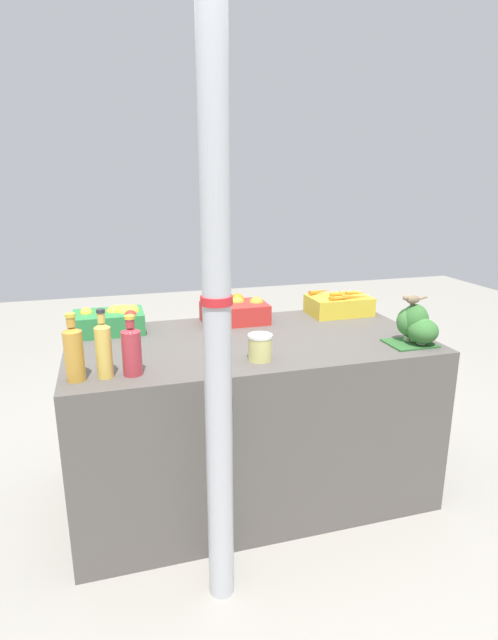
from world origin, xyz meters
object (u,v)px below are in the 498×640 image
at_px(broccoli_pile, 416,326).
at_px(juice_bottle_amber, 74,352).
at_px(apple_crate, 113,319).
at_px(juice_bottle_ruby, 132,350).
at_px(pickle_jar, 260,347).
at_px(juice_bottle_golden, 104,349).
at_px(carrot_crate, 339,305).
at_px(support_pole, 217,330).
at_px(orange_crate, 233,310).
at_px(sparrow_bird, 412,299).

relative_size(broccoli_pile, juice_bottle_amber, 0.81).
relative_size(apple_crate, juice_bottle_ruby, 1.41).
bearing_deg(pickle_jar, juice_bottle_golden, -178.49).
distance_m(apple_crate, pickle_jar, 0.87).
bearing_deg(juice_bottle_ruby, juice_bottle_golden, -180.00).
xyz_separation_m(carrot_crate, broccoli_pile, (0.11, -0.61, 0.03)).
xyz_separation_m(support_pole, carrot_crate, (0.95, 0.97, -0.21)).
distance_m(broccoli_pile, juice_bottle_golden, 1.45).
height_order(apple_crate, broccoli_pile, broccoli_pile).
xyz_separation_m(orange_crate, pickle_jar, (-0.04, -0.63, -0.01)).
relative_size(apple_crate, sparrow_bird, 2.61).
distance_m(support_pole, juice_bottle_golden, 0.53).
relative_size(carrot_crate, juice_bottle_ruby, 1.41).
bearing_deg(broccoli_pile, juice_bottle_ruby, -179.08).
height_order(juice_bottle_golden, sparrow_bird, juice_bottle_golden).
height_order(broccoli_pile, sparrow_bird, sparrow_bird).
xyz_separation_m(broccoli_pile, juice_bottle_ruby, (-1.34, -0.02, 0.02)).
relative_size(support_pole, orange_crate, 6.25).
relative_size(support_pole, broccoli_pile, 9.94).
height_order(orange_crate, juice_bottle_golden, juice_bottle_golden).
height_order(orange_crate, pickle_jar, orange_crate).
height_order(broccoli_pile, pickle_jar, broccoli_pile).
distance_m(orange_crate, juice_bottle_ruby, 0.88).
relative_size(orange_crate, broccoli_pile, 1.59).
xyz_separation_m(apple_crate, carrot_crate, (1.29, -0.00, -0.01)).
relative_size(support_pole, apple_crate, 6.25).
height_order(support_pole, sparrow_bird, support_pole).
bearing_deg(juice_bottle_amber, support_pole, -33.97).
bearing_deg(orange_crate, pickle_jar, -93.83).
xyz_separation_m(support_pole, apple_crate, (-0.34, 0.97, -0.20)).
xyz_separation_m(orange_crate, broccoli_pile, (0.75, -0.62, 0.02)).
bearing_deg(pickle_jar, apple_crate, 134.63).
bearing_deg(sparrow_bird, juice_bottle_ruby, 0.03).
bearing_deg(carrot_crate, sparrow_bird, -82.13).
xyz_separation_m(carrot_crate, pickle_jar, (-0.68, -0.61, 0.00)).
height_order(apple_crate, juice_bottle_ruby, juice_bottle_ruby).
bearing_deg(juice_bottle_ruby, broccoli_pile, 0.92).
height_order(orange_crate, sparrow_bird, sparrow_bird).
distance_m(orange_crate, juice_bottle_amber, 1.04).
bearing_deg(sparrow_bird, support_pole, 18.34).
distance_m(apple_crate, orange_crate, 0.65).
xyz_separation_m(support_pole, juice_bottle_golden, (-0.39, 0.34, -0.14)).
distance_m(support_pole, broccoli_pile, 1.13).
xyz_separation_m(juice_bottle_amber, juice_bottle_ruby, (0.22, -0.00, -0.01)).
bearing_deg(juice_bottle_ruby, juice_bottle_amber, 180.00).
distance_m(juice_bottle_ruby, pickle_jar, 0.55).
bearing_deg(pickle_jar, broccoli_pile, 0.30).
bearing_deg(juice_bottle_golden, broccoli_pile, 0.85).
xyz_separation_m(broccoli_pile, sparrow_bird, (-0.03, 0.01, 0.13)).
distance_m(apple_crate, juice_bottle_golden, 0.64).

